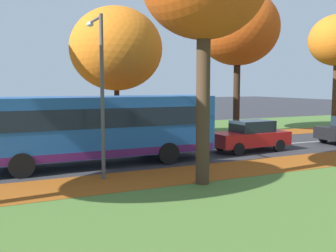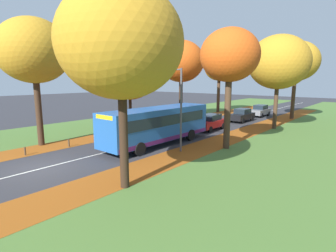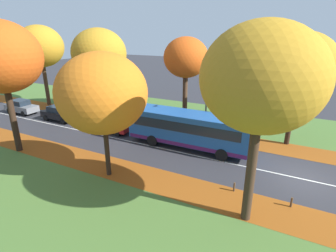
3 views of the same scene
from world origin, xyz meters
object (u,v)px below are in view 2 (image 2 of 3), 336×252
(tree_left_mid, at_px, (181,62))
(tree_right_near, at_px, (230,56))
(tree_right_far, at_px, (296,61))
(tree_left_far, at_px, (219,68))
(bollard_third, at_px, (69,143))
(tree_right_mid, at_px, (279,62))
(streetlamp_right, at_px, (177,100))
(car_red_lead, at_px, (210,122))
(tree_right_nearest, at_px, (121,43))
(car_grey_third_in_line, at_px, (260,111))
(tree_left_nearest, at_px, (34,51))
(tree_left_near, at_px, (129,75))
(bus, at_px, (158,124))
(car_black_following, at_px, (242,115))
(bollard_second, at_px, (25,151))

(tree_left_mid, bearing_deg, tree_right_near, -39.22)
(tree_left_mid, height_order, tree_right_far, tree_left_mid)
(tree_left_far, height_order, bollard_third, tree_left_far)
(tree_right_mid, height_order, streetlamp_right, tree_right_mid)
(tree_right_far, bearing_deg, car_red_lead, -106.94)
(tree_left_far, xyz_separation_m, car_red_lead, (6.90, -13.72, -6.24))
(car_red_lead, bearing_deg, tree_right_nearest, -73.38)
(streetlamp_right, xyz_separation_m, car_grey_third_in_line, (-2.43, 22.29, -2.92))
(tree_right_near, bearing_deg, streetlamp_right, -129.16)
(tree_left_nearest, height_order, tree_right_near, tree_left_nearest)
(tree_left_near, distance_m, tree_left_mid, 9.31)
(tree_right_near, xyz_separation_m, bus, (-4.79, -2.53, -5.18))
(tree_right_near, relative_size, car_black_following, 2.11)
(tree_left_far, bearing_deg, tree_right_far, 1.12)
(tree_left_nearest, bearing_deg, car_black_following, 71.97)
(tree_right_mid, distance_m, car_red_lead, 9.33)
(tree_left_mid, bearing_deg, tree_right_nearest, -59.30)
(tree_right_near, bearing_deg, car_black_following, 110.01)
(tree_right_mid, xyz_separation_m, tree_right_far, (-0.67, 8.92, 0.58))
(tree_right_far, xyz_separation_m, car_red_lead, (-4.24, -13.93, -6.72))
(bus, distance_m, car_red_lead, 8.31)
(bollard_second, height_order, bollard_third, bollard_third)
(tree_left_nearest, bearing_deg, streetlamp_right, 31.58)
(bollard_second, height_order, car_grey_third_in_line, car_grey_third_in_line)
(tree_right_near, distance_m, tree_right_mid, 10.76)
(tree_left_far, relative_size, streetlamp_right, 1.53)
(tree_right_nearest, xyz_separation_m, bollard_second, (-9.46, -0.92, -6.52))
(tree_right_mid, bearing_deg, bollard_third, -117.69)
(tree_left_near, relative_size, tree_left_mid, 0.81)
(bollard_third, bearing_deg, tree_right_mid, 62.31)
(tree_left_far, relative_size, tree_right_nearest, 0.98)
(car_red_lead, bearing_deg, bus, -89.22)
(tree_right_nearest, distance_m, tree_right_far, 29.59)
(tree_left_mid, bearing_deg, bollard_third, -82.64)
(tree_right_far, height_order, bus, tree_right_far)
(car_grey_third_in_line, bearing_deg, bollard_second, -99.11)
(tree_right_mid, bearing_deg, tree_left_nearest, -121.22)
(tree_left_nearest, bearing_deg, tree_left_far, 89.98)
(tree_left_nearest, distance_m, streetlamp_right, 11.58)
(car_black_following, bearing_deg, bus, -90.22)
(bollard_second, bearing_deg, tree_right_mid, 65.77)
(tree_left_nearest, distance_m, tree_left_mid, 18.43)
(tree_left_nearest, relative_size, bollard_third, 16.29)
(tree_right_near, distance_m, bus, 7.49)
(bollard_second, relative_size, bus, 0.06)
(tree_left_far, xyz_separation_m, bollard_second, (2.11, -30.28, -6.76))
(tree_right_near, relative_size, streetlamp_right, 1.48)
(tree_left_far, xyz_separation_m, car_black_following, (7.07, -6.46, -6.24))
(tree_right_near, distance_m, car_grey_third_in_line, 20.81)
(tree_left_mid, xyz_separation_m, tree_right_far, (11.20, 10.00, 0.04))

